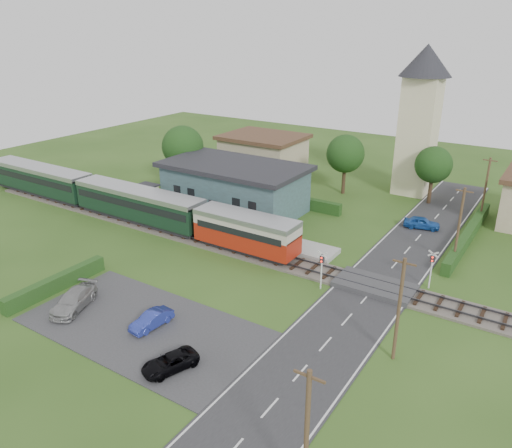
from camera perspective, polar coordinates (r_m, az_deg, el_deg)
The scene contains 31 objects.
ground at distance 43.43m, azimuth -0.01°, elevation -4.93°, with size 120.00×120.00×0.00m, color #2D4C19.
railway_track at distance 44.90m, azimuth 1.38°, elevation -3.84°, with size 76.00×3.20×0.49m.
road at distance 39.53m, azimuth 12.37°, elevation -8.34°, with size 6.00×70.00×0.05m, color #28282B.
car_park at distance 36.25m, azimuth -12.68°, elevation -11.35°, with size 17.00×9.00×0.08m, color #333335.
crossing_deck at distance 41.10m, azimuth 13.42°, elevation -6.88°, with size 6.20×3.40×0.45m, color #333335.
platform at distance 52.59m, azimuth -6.07°, elevation 0.13°, with size 30.00×3.00×0.45m, color gray.
equipment_hut at distance 57.19m, azimuth -12.41°, elevation 3.16°, with size 2.30×2.30×2.55m.
station_building at distance 56.10m, azimuth -2.47°, elevation 4.32°, with size 16.00×9.00×5.30m.
train at distance 55.80m, azimuth -15.57°, elevation 2.86°, with size 43.20×2.90×3.40m.
church_tower at distance 63.33m, azimuth 18.30°, elevation 12.29°, with size 6.00×6.00×17.60m.
house_west at distance 69.96m, azimuth 0.84°, elevation 7.96°, with size 10.80×8.80×5.50m.
hedge_carpark at distance 42.57m, azimuth -21.88°, elevation -6.33°, with size 0.80×9.00×1.20m, color #193814.
hedge_roadside at distance 52.55m, azimuth 23.10°, elevation -1.16°, with size 0.80×18.00×1.20m, color #193814.
hedge_station at distance 60.27m, azimuth 0.04°, elevation 3.55°, with size 22.00×0.80×1.30m, color #193814.
tree_a at distance 63.69m, azimuth -8.37°, elevation 8.74°, with size 5.20×5.20×8.00m.
tree_b at distance 61.88m, azimuth 10.18°, elevation 7.90°, with size 4.60×4.60×7.34m.
tree_c at distance 60.86m, azimuth 19.63°, elevation 6.38°, with size 4.20×4.20×6.78m.
utility_pole_a at distance 22.64m, azimuth 5.79°, elevation -23.03°, with size 1.40×0.22×7.00m.
utility_pole_b at distance 31.71m, azimuth 16.02°, elevation -9.28°, with size 1.40×0.22×7.00m.
utility_pole_c at distance 45.93m, azimuth 22.19°, elevation -0.15°, with size 1.40×0.22×7.00m.
utility_pole_d at distance 57.22m, azimuth 24.72°, elevation 3.63°, with size 1.40×0.22×7.00m.
crossing_signal_near at distance 39.39m, azimuth 7.52°, elevation -4.61°, with size 0.84×0.28×3.28m.
crossing_signal_far at distance 41.51m, azimuth 19.46°, elevation -4.32°, with size 0.84×0.28×3.28m.
streetlamp_west at distance 69.94m, azimuth -6.28°, elevation 8.04°, with size 0.30×0.30×5.15m.
streetlamp_east at distance 61.99m, azimuth 27.04°, elevation 3.95°, with size 0.30×0.30×5.15m.
car_on_road at distance 53.91m, azimuth 18.42°, elevation 0.14°, with size 1.44×3.59×1.22m, color #1A4EA4.
car_park_blue at distance 35.77m, azimuth -11.85°, elevation -10.67°, with size 1.14×3.28×1.08m, color navy.
car_park_silver at distance 39.40m, azimuth -20.10°, elevation -8.17°, with size 1.85×4.55×1.32m, color gray.
car_park_dark at distance 31.72m, azimuth -9.80°, elevation -15.32°, with size 1.62×3.51×0.98m, color black.
pedestrian_near at distance 48.58m, azimuth 0.60°, elevation -0.11°, with size 0.70×0.46×1.91m, color gray.
pedestrian_far at distance 56.08m, azimuth -10.72°, elevation 2.55°, with size 0.92×0.72×1.90m, color gray.
Camera 1 is at (21.12, -32.52, 19.56)m, focal length 35.00 mm.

